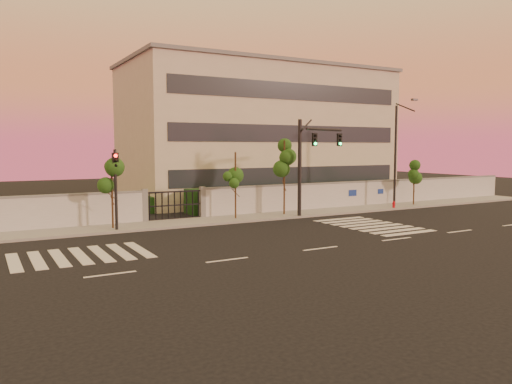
% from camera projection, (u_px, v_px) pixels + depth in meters
% --- Properties ---
extents(ground, '(120.00, 120.00, 0.00)m').
position_uv_depth(ground, '(321.00, 249.00, 24.03)').
color(ground, black).
rests_on(ground, ground).
extents(sidewalk, '(60.00, 3.00, 0.15)m').
position_uv_depth(sidewalk, '(225.00, 220.00, 33.14)').
color(sidewalk, gray).
rests_on(sidewalk, ground).
extents(perimeter_wall, '(60.00, 0.36, 2.20)m').
position_uv_depth(perimeter_wall, '(217.00, 202.00, 34.40)').
color(perimeter_wall, '#AFB1B7').
rests_on(perimeter_wall, ground).
extents(hedge_row, '(41.00, 4.25, 1.80)m').
position_uv_depth(hedge_row, '(215.00, 201.00, 37.32)').
color(hedge_row, '#103817').
rests_on(hedge_row, ground).
extents(institutional_building, '(24.40, 12.40, 12.25)m').
position_uv_depth(institutional_building, '(258.00, 133.00, 46.95)').
color(institutional_building, beige).
rests_on(institutional_building, ground).
extents(road_markings, '(57.00, 7.62, 0.02)m').
position_uv_depth(road_markings, '(254.00, 239.00, 26.52)').
color(road_markings, silver).
rests_on(road_markings, ground).
extents(street_tree_c, '(1.38, 1.10, 4.25)m').
position_uv_depth(street_tree_c, '(112.00, 177.00, 29.00)').
color(street_tree_c, '#382314').
rests_on(street_tree_c, ground).
extents(street_tree_d, '(1.38, 1.10, 4.56)m').
position_uv_depth(street_tree_d, '(236.00, 170.00, 32.95)').
color(street_tree_d, '#382314').
rests_on(street_tree_d, ground).
extents(street_tree_e, '(1.48, 1.18, 5.34)m').
position_uv_depth(street_tree_e, '(285.00, 161.00, 34.90)').
color(street_tree_e, '#382314').
rests_on(street_tree_e, ground).
extents(street_tree_f, '(1.37, 1.09, 3.71)m').
position_uv_depth(street_tree_f, '(414.00, 173.00, 40.89)').
color(street_tree_f, '#382314').
rests_on(street_tree_f, ground).
extents(traffic_signal_main, '(4.20, 1.44, 6.76)m').
position_uv_depth(traffic_signal_main, '(310.00, 156.00, 34.51)').
color(traffic_signal_main, black).
rests_on(traffic_signal_main, ground).
extents(traffic_signal_secondary, '(0.37, 0.35, 4.75)m').
position_uv_depth(traffic_signal_secondary, '(116.00, 180.00, 28.38)').
color(traffic_signal_secondary, black).
rests_on(traffic_signal_secondary, ground).
extents(streetlight_east, '(0.51, 2.05, 8.51)m').
position_uv_depth(streetlight_east, '(397.00, 151.00, 39.31)').
color(streetlight_east, black).
rests_on(streetlight_east, ground).
extents(fire_hydrant, '(0.27, 0.25, 0.68)m').
position_uv_depth(fire_hydrant, '(394.00, 205.00, 38.91)').
color(fire_hydrant, red).
rests_on(fire_hydrant, ground).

